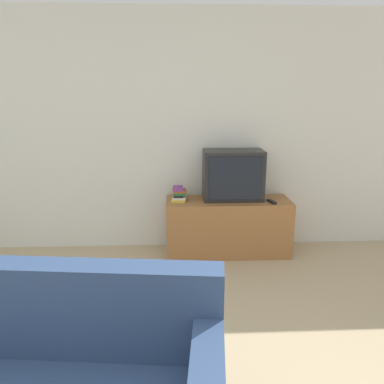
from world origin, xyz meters
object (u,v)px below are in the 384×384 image
(television, at_px, (233,175))
(remote_on_stand, at_px, (272,202))
(book_stack, at_px, (179,194))
(tv_stand, at_px, (228,227))

(television, distance_m, remote_on_stand, 0.50)
(book_stack, bearing_deg, tv_stand, -1.67)
(remote_on_stand, bearing_deg, television, 156.11)
(television, relative_size, book_stack, 3.05)
(television, height_order, remote_on_stand, television)
(tv_stand, xyz_separation_m, television, (0.05, 0.05, 0.57))
(tv_stand, distance_m, remote_on_stand, 0.56)
(book_stack, relative_size, remote_on_stand, 1.43)
(television, relative_size, remote_on_stand, 4.34)
(book_stack, distance_m, remote_on_stand, 0.99)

